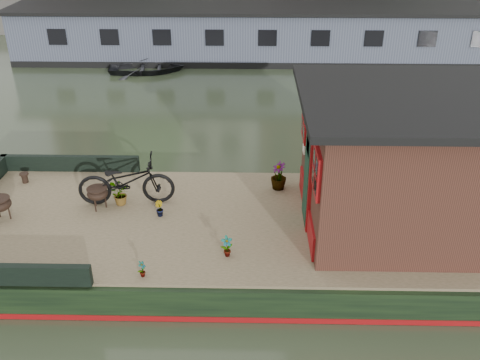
{
  "coord_description": "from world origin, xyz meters",
  "views": [
    {
      "loc": [
        -0.6,
        -8.35,
        5.92
      ],
      "look_at": [
        -0.79,
        0.5,
        1.21
      ],
      "focal_mm": 40.0,
      "sensor_mm": 36.0,
      "label": 1
    }
  ],
  "objects_px": {
    "cabin": "(412,161)",
    "bicycle": "(126,181)",
    "dinghy": "(147,64)",
    "brazier_rear": "(98,198)",
    "brazier_front": "(1,209)",
    "potted_plant_a": "(227,247)"
  },
  "relations": [
    {
      "from": "cabin",
      "to": "dinghy",
      "type": "relative_size",
      "value": 1.41
    },
    {
      "from": "potted_plant_a",
      "to": "dinghy",
      "type": "relative_size",
      "value": 0.13
    },
    {
      "from": "cabin",
      "to": "bicycle",
      "type": "height_order",
      "value": "cabin"
    },
    {
      "from": "bicycle",
      "to": "dinghy",
      "type": "bearing_deg",
      "value": 3.21
    },
    {
      "from": "bicycle",
      "to": "brazier_front",
      "type": "distance_m",
      "value": 2.3
    },
    {
      "from": "cabin",
      "to": "potted_plant_a",
      "type": "height_order",
      "value": "cabin"
    },
    {
      "from": "cabin",
      "to": "potted_plant_a",
      "type": "xyz_separation_m",
      "value": [
        -3.16,
        -1.13,
        -1.04
      ]
    },
    {
      "from": "potted_plant_a",
      "to": "brazier_front",
      "type": "xyz_separation_m",
      "value": [
        -4.18,
        1.03,
        0.04
      ]
    },
    {
      "from": "cabin",
      "to": "dinghy",
      "type": "distance_m",
      "value": 13.43
    },
    {
      "from": "brazier_front",
      "to": "dinghy",
      "type": "xyz_separation_m",
      "value": [
        0.58,
        11.6,
        -0.58
      ]
    },
    {
      "from": "cabin",
      "to": "brazier_front",
      "type": "xyz_separation_m",
      "value": [
        -7.34,
        -0.1,
        -1.0
      ]
    },
    {
      "from": "brazier_front",
      "to": "dinghy",
      "type": "height_order",
      "value": "brazier_front"
    },
    {
      "from": "cabin",
      "to": "brazier_rear",
      "type": "distance_m",
      "value": 5.76
    },
    {
      "from": "dinghy",
      "to": "brazier_rear",
      "type": "bearing_deg",
      "value": 178.21
    },
    {
      "from": "bicycle",
      "to": "potted_plant_a",
      "type": "xyz_separation_m",
      "value": [
        1.99,
        -1.7,
        -0.29
      ]
    },
    {
      "from": "bicycle",
      "to": "brazier_rear",
      "type": "xyz_separation_m",
      "value": [
        -0.51,
        -0.22,
        -0.26
      ]
    },
    {
      "from": "cabin",
      "to": "dinghy",
      "type": "xyz_separation_m",
      "value": [
        -6.76,
        11.5,
        -1.58
      ]
    },
    {
      "from": "cabin",
      "to": "brazier_rear",
      "type": "xyz_separation_m",
      "value": [
        -5.66,
        0.35,
        -1.01
      ]
    },
    {
      "from": "brazier_front",
      "to": "dinghy",
      "type": "bearing_deg",
      "value": 87.15
    },
    {
      "from": "potted_plant_a",
      "to": "brazier_rear",
      "type": "relative_size",
      "value": 0.86
    },
    {
      "from": "potted_plant_a",
      "to": "dinghy",
      "type": "bearing_deg",
      "value": 105.91
    },
    {
      "from": "cabin",
      "to": "bicycle",
      "type": "relative_size",
      "value": 2.19
    }
  ]
}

